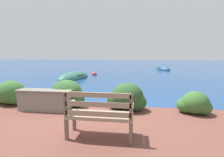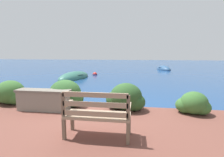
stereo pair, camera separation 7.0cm
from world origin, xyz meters
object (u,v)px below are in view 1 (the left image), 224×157
Objects in this scene: park_bench at (99,114)px; mooring_buoy at (94,74)px; rowboat_mid at (163,69)px; rowboat_nearest at (74,78)px.

mooring_buoy is (-2.73, 10.91, -0.64)m from park_bench.
rowboat_nearest is at bearing -60.12° from rowboat_mid.
rowboat_mid is 6.54× the size of mooring_buoy.
rowboat_mid is 8.28m from mooring_buoy.
rowboat_nearest is at bearing -114.25° from mooring_buoy.
rowboat_mid reaches higher than mooring_buoy.
rowboat_nearest is (-3.71, 8.73, -0.63)m from park_bench.
rowboat_nearest is at bearing 115.15° from park_bench.
rowboat_nearest is 10.48m from rowboat_mid.
mooring_buoy is (-6.30, -5.37, -0.01)m from rowboat_mid.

